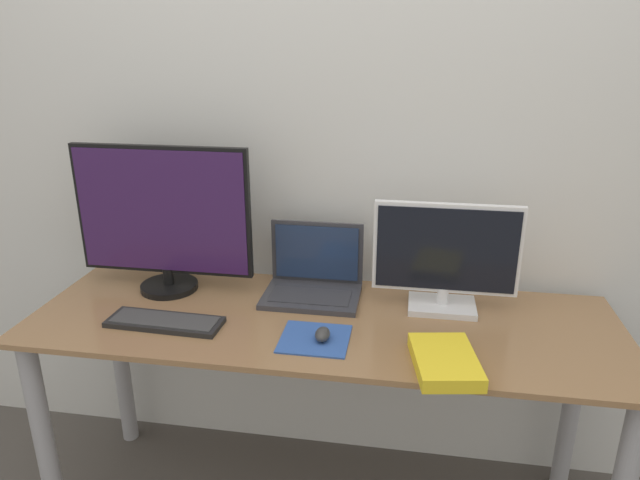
# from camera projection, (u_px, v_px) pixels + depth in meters

# --- Properties ---
(wall_back) EXTENTS (7.00, 0.05, 2.50)m
(wall_back) POSITION_uv_depth(u_px,v_px,m) (340.00, 140.00, 1.95)
(wall_back) COLOR silver
(wall_back) RESTS_ON ground_plane
(desk) EXTENTS (1.83, 0.62, 0.76)m
(desk) POSITION_uv_depth(u_px,v_px,m) (322.00, 358.00, 1.82)
(desk) COLOR olive
(desk) RESTS_ON ground_plane
(monitor_left) EXTENTS (0.60, 0.19, 0.50)m
(monitor_left) POSITION_uv_depth(u_px,v_px,m) (163.00, 218.00, 1.89)
(monitor_left) COLOR black
(monitor_left) RESTS_ON desk
(monitor_right) EXTENTS (0.45, 0.15, 0.35)m
(monitor_right) POSITION_uv_depth(u_px,v_px,m) (446.00, 257.00, 1.78)
(monitor_right) COLOR silver
(monitor_right) RESTS_ON desk
(laptop) EXTENTS (0.32, 0.23, 0.23)m
(laptop) POSITION_uv_depth(u_px,v_px,m) (314.00, 278.00, 1.92)
(laptop) COLOR #333338
(laptop) RESTS_ON desk
(keyboard) EXTENTS (0.36, 0.13, 0.02)m
(keyboard) POSITION_uv_depth(u_px,v_px,m) (165.00, 322.00, 1.73)
(keyboard) COLOR black
(keyboard) RESTS_ON desk
(mousepad) EXTENTS (0.20, 0.19, 0.00)m
(mousepad) POSITION_uv_depth(u_px,v_px,m) (315.00, 339.00, 1.65)
(mousepad) COLOR #2D519E
(mousepad) RESTS_ON desk
(mouse) EXTENTS (0.04, 0.07, 0.03)m
(mouse) POSITION_uv_depth(u_px,v_px,m) (322.00, 334.00, 1.63)
(mouse) COLOR #333333
(mouse) RESTS_ON mousepad
(book) EXTENTS (0.20, 0.26, 0.04)m
(book) POSITION_uv_depth(u_px,v_px,m) (445.00, 361.00, 1.50)
(book) COLOR yellow
(book) RESTS_ON desk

